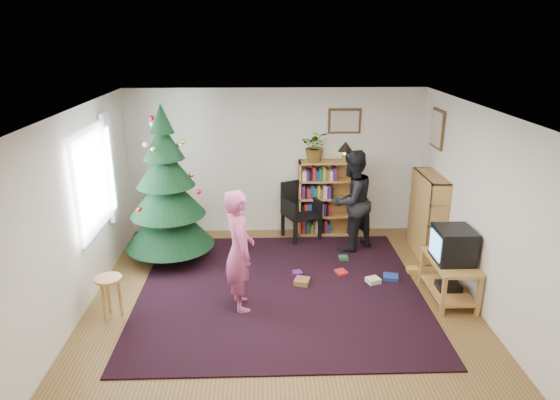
{
  "coord_description": "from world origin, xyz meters",
  "views": [
    {
      "loc": [
        -0.21,
        -5.77,
        3.38
      ],
      "look_at": [
        0.02,
        0.92,
        1.1
      ],
      "focal_mm": 32.0,
      "sensor_mm": 36.0,
      "label": 1
    }
  ],
  "objects_px": {
    "tv_stand": "(450,276)",
    "person_standing": "(239,251)",
    "christmas_tree": "(167,198)",
    "potted_plant": "(316,146)",
    "person_by_chair": "(351,201)",
    "picture_back": "(345,121)",
    "picture_right": "(438,129)",
    "armchair": "(301,207)",
    "stool": "(109,286)",
    "bookshelf_right": "(427,214)",
    "crt_tv": "(453,245)",
    "table_lamp": "(345,148)",
    "bookshelf_back": "(326,197)"
  },
  "relations": [
    {
      "from": "picture_back",
      "to": "bookshelf_right",
      "type": "xyz_separation_m",
      "value": [
        1.19,
        -1.04,
        -1.29
      ]
    },
    {
      "from": "bookshelf_back",
      "to": "person_standing",
      "type": "xyz_separation_m",
      "value": [
        -1.38,
        -2.44,
        0.13
      ]
    },
    {
      "from": "crt_tv",
      "to": "table_lamp",
      "type": "xyz_separation_m",
      "value": [
        -1.06,
        2.31,
        0.75
      ]
    },
    {
      "from": "tv_stand",
      "to": "potted_plant",
      "type": "distance_m",
      "value": 3.05
    },
    {
      "from": "bookshelf_back",
      "to": "armchair",
      "type": "height_order",
      "value": "bookshelf_back"
    },
    {
      "from": "tv_stand",
      "to": "person_by_chair",
      "type": "bearing_deg",
      "value": 122.81
    },
    {
      "from": "potted_plant",
      "to": "table_lamp",
      "type": "relative_size",
      "value": 1.55
    },
    {
      "from": "picture_right",
      "to": "bookshelf_back",
      "type": "relative_size",
      "value": 0.46
    },
    {
      "from": "christmas_tree",
      "to": "person_standing",
      "type": "distance_m",
      "value": 1.84
    },
    {
      "from": "christmas_tree",
      "to": "picture_back",
      "type": "bearing_deg",
      "value": 22.22
    },
    {
      "from": "bookshelf_right",
      "to": "table_lamp",
      "type": "bearing_deg",
      "value": 52.44
    },
    {
      "from": "picture_right",
      "to": "potted_plant",
      "type": "xyz_separation_m",
      "value": [
        -1.81,
        0.59,
        -0.39
      ]
    },
    {
      "from": "crt_tv",
      "to": "armchair",
      "type": "height_order",
      "value": "crt_tv"
    },
    {
      "from": "bookshelf_back",
      "to": "picture_back",
      "type": "bearing_deg",
      "value": 25.11
    },
    {
      "from": "crt_tv",
      "to": "person_standing",
      "type": "distance_m",
      "value": 2.74
    },
    {
      "from": "armchair",
      "to": "stool",
      "type": "height_order",
      "value": "armchair"
    },
    {
      "from": "picture_back",
      "to": "potted_plant",
      "type": "xyz_separation_m",
      "value": [
        -0.49,
        -0.14,
        -0.39
      ]
    },
    {
      "from": "christmas_tree",
      "to": "potted_plant",
      "type": "relative_size",
      "value": 4.68
    },
    {
      "from": "tv_stand",
      "to": "potted_plant",
      "type": "height_order",
      "value": "potted_plant"
    },
    {
      "from": "picture_back",
      "to": "bookshelf_back",
      "type": "bearing_deg",
      "value": -154.89
    },
    {
      "from": "person_standing",
      "to": "bookshelf_right",
      "type": "bearing_deg",
      "value": -76.8
    },
    {
      "from": "potted_plant",
      "to": "person_standing",
      "type": "bearing_deg",
      "value": -115.84
    },
    {
      "from": "picture_back",
      "to": "bookshelf_right",
      "type": "height_order",
      "value": "picture_back"
    },
    {
      "from": "christmas_tree",
      "to": "table_lamp",
      "type": "height_order",
      "value": "christmas_tree"
    },
    {
      "from": "bookshelf_right",
      "to": "tv_stand",
      "type": "height_order",
      "value": "bookshelf_right"
    },
    {
      "from": "bookshelf_back",
      "to": "crt_tv",
      "type": "xyz_separation_m",
      "value": [
        1.36,
        -2.31,
        0.11
      ]
    },
    {
      "from": "bookshelf_right",
      "to": "tv_stand",
      "type": "relative_size",
      "value": 1.42
    },
    {
      "from": "person_by_chair",
      "to": "picture_right",
      "type": "bearing_deg",
      "value": 148.06
    },
    {
      "from": "christmas_tree",
      "to": "potted_plant",
      "type": "xyz_separation_m",
      "value": [
        2.31,
        1.01,
        0.55
      ]
    },
    {
      "from": "picture_back",
      "to": "armchair",
      "type": "bearing_deg",
      "value": -161.07
    },
    {
      "from": "armchair",
      "to": "stool",
      "type": "relative_size",
      "value": 1.78
    },
    {
      "from": "potted_plant",
      "to": "armchair",
      "type": "bearing_deg",
      "value": -154.51
    },
    {
      "from": "tv_stand",
      "to": "person_standing",
      "type": "xyz_separation_m",
      "value": [
        -2.74,
        -0.13,
        0.47
      ]
    },
    {
      "from": "stool",
      "to": "potted_plant",
      "type": "distance_m",
      "value": 3.98
    },
    {
      "from": "christmas_tree",
      "to": "tv_stand",
      "type": "relative_size",
      "value": 2.65
    },
    {
      "from": "person_standing",
      "to": "person_by_chair",
      "type": "distance_m",
      "value": 2.44
    },
    {
      "from": "christmas_tree",
      "to": "potted_plant",
      "type": "distance_m",
      "value": 2.58
    },
    {
      "from": "picture_back",
      "to": "table_lamp",
      "type": "height_order",
      "value": "picture_back"
    },
    {
      "from": "bookshelf_back",
      "to": "tv_stand",
      "type": "height_order",
      "value": "bookshelf_back"
    },
    {
      "from": "stool",
      "to": "person_by_chair",
      "type": "bearing_deg",
      "value": 30.44
    },
    {
      "from": "armchair",
      "to": "crt_tv",
      "type": "bearing_deg",
      "value": -74.27
    },
    {
      "from": "picture_back",
      "to": "picture_right",
      "type": "height_order",
      "value": "picture_right"
    },
    {
      "from": "crt_tv",
      "to": "person_standing",
      "type": "xyz_separation_m",
      "value": [
        -2.74,
        -0.13,
        0.02
      ]
    },
    {
      "from": "picture_right",
      "to": "bookshelf_right",
      "type": "distance_m",
      "value": 1.33
    },
    {
      "from": "bookshelf_back",
      "to": "person_by_chair",
      "type": "distance_m",
      "value": 0.78
    },
    {
      "from": "tv_stand",
      "to": "armchair",
      "type": "height_order",
      "value": "armchair"
    },
    {
      "from": "picture_right",
      "to": "christmas_tree",
      "type": "distance_m",
      "value": 4.25
    },
    {
      "from": "armchair",
      "to": "person_standing",
      "type": "height_order",
      "value": "person_standing"
    },
    {
      "from": "christmas_tree",
      "to": "table_lamp",
      "type": "xyz_separation_m",
      "value": [
        2.81,
        1.01,
        0.52
      ]
    },
    {
      "from": "armchair",
      "to": "picture_right",
      "type": "bearing_deg",
      "value": -36.54
    }
  ]
}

